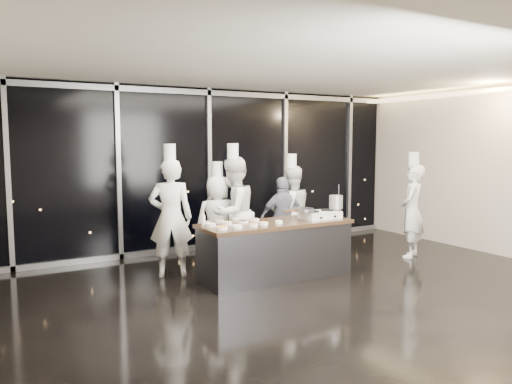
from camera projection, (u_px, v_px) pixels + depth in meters
ground at (309, 293)px, 7.16m from camera, size 9.00×9.00×0.00m
room_shell at (321, 135)px, 7.01m from camera, size 9.02×7.02×3.21m
window_wall at (208, 169)px, 9.95m from camera, size 8.90×0.11×3.20m
demo_counter at (276, 250)px, 7.88m from camera, size 2.46×0.86×0.90m
stove at (320, 215)px, 8.16m from camera, size 0.65×0.43×0.14m
frying_pan at (304, 210)px, 7.99m from camera, size 0.55×0.32×0.05m
stock_pot at (336, 202)px, 8.30m from camera, size 0.23×0.23×0.22m
prep_bowls at (236, 223)px, 7.54m from camera, size 1.16×0.73×0.05m
squeeze_bottle at (203, 219)px, 7.46m from camera, size 0.06×0.06×0.21m
chef_far_left at (171, 217)px, 7.94m from camera, size 0.81×0.67×2.12m
chef_left at (218, 220)px, 8.66m from camera, size 0.86×0.64×1.81m
chef_center at (233, 212)px, 8.50m from camera, size 1.14×1.04×2.12m
guest at (283, 218)px, 9.12m from camera, size 0.95×0.55×1.51m
chef_right at (291, 211)px, 9.35m from camera, size 0.85×0.67×1.93m
chef_side at (412, 210)px, 9.25m from camera, size 0.76×0.69×1.96m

